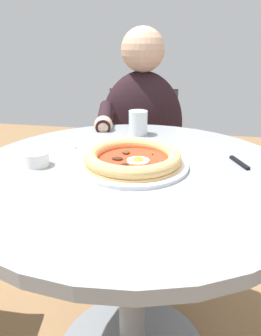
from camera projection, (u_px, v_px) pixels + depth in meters
dining_table at (133, 227)px, 0.90m from camera, size 0.89×0.89×0.76m
pizza_on_plate at (134, 159)px, 0.82m from camera, size 0.30×0.30×0.04m
water_glass at (138, 124)px, 1.09m from camera, size 0.07×0.07×0.09m
steak_knife at (233, 159)px, 0.87m from camera, size 0.22×0.10×0.01m
ramekin_capers at (37, 159)px, 0.82m from camera, size 0.06×0.06×0.04m
fork_utensil at (65, 140)px, 1.03m from camera, size 0.14×0.14×0.00m
diner_person at (141, 163)px, 1.53m from camera, size 0.52×0.41×1.13m
cafe_chair_diner at (142, 152)px, 1.65m from camera, size 0.45×0.45×0.84m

